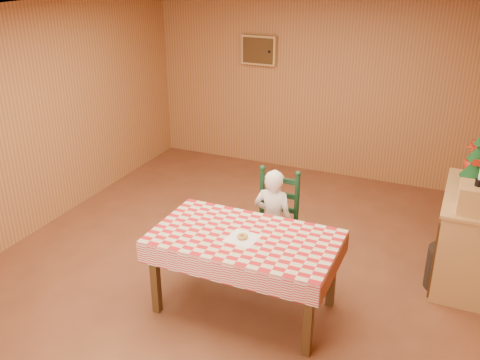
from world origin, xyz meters
name	(u,v)px	position (x,y,z in m)	size (l,w,h in m)	color
ground	(232,270)	(0.00, 0.00, 0.00)	(6.00, 6.00, 0.00)	brown
cabin_walls	(253,88)	(0.00, 0.53, 1.83)	(5.10, 6.05, 2.65)	#A96D3D
dining_table	(245,244)	(0.37, -0.54, 0.69)	(1.66, 0.96, 0.77)	#472C12
ladder_chair	(275,224)	(0.37, 0.25, 0.50)	(0.44, 0.40, 1.08)	black
seated_child	(273,221)	(0.37, 0.19, 0.56)	(0.41, 0.27, 1.12)	silver
napkin	(242,238)	(0.37, -0.59, 0.77)	(0.26, 0.26, 0.00)	white
donut	(242,236)	(0.37, -0.59, 0.79)	(0.10, 0.10, 0.03)	#B48640
shelf_unit	(466,236)	(2.18, 0.84, 0.47)	(0.54, 1.24, 0.93)	tan
crate	(476,199)	(2.19, 0.44, 1.06)	(0.30, 0.30, 0.25)	tan
flower_arrangement	(474,157)	(2.14, 1.39, 1.11)	(0.20, 0.20, 0.36)	#A01D0E
candle_set	(480,179)	(2.19, 0.44, 1.24)	(0.07, 0.07, 0.22)	black
storage_bin	(448,269)	(2.07, 0.57, 0.21)	(0.42, 0.42, 0.42)	black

